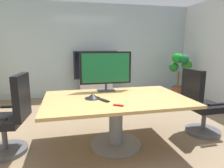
% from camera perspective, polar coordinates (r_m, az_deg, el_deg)
% --- Properties ---
extents(ground_plane, '(6.98, 6.98, 0.00)m').
position_cam_1_polar(ground_plane, '(3.23, 2.78, -15.73)').
color(ground_plane, '#7A664C').
extents(wall_back_glass_partition, '(5.82, 0.10, 2.62)m').
position_cam_1_polar(wall_back_glass_partition, '(5.82, -5.19, 9.53)').
color(wall_back_glass_partition, '#9EB2B7').
rests_on(wall_back_glass_partition, ground).
extents(conference_table, '(2.01, 1.27, 0.72)m').
position_cam_1_polar(conference_table, '(2.88, 1.13, -7.17)').
color(conference_table, '#B2894C').
rests_on(conference_table, ground).
extents(office_chair_left, '(0.62, 0.60, 1.09)m').
position_cam_1_polar(office_chair_left, '(3.03, -27.22, -9.48)').
color(office_chair_left, '#4C4C51').
rests_on(office_chair_left, ground).
extents(office_chair_right, '(0.60, 0.58, 1.09)m').
position_cam_1_polar(office_chair_right, '(3.57, 23.98, -6.18)').
color(office_chair_right, '#4C4C51').
rests_on(office_chair_right, ground).
extents(tv_monitor, '(0.84, 0.18, 0.64)m').
position_cam_1_polar(tv_monitor, '(3.20, -1.79, 4.35)').
color(tv_monitor, '#333338').
rests_on(tv_monitor, conference_table).
extents(wall_display_unit, '(1.20, 0.36, 1.31)m').
position_cam_1_polar(wall_display_unit, '(5.56, -4.66, 0.48)').
color(wall_display_unit, '#B7BABC').
rests_on(wall_display_unit, ground).
extents(potted_plant, '(0.61, 0.53, 1.25)m').
position_cam_1_polar(potted_plant, '(5.90, 18.84, 3.68)').
color(potted_plant, brown).
rests_on(potted_plant, ground).
extents(conference_phone, '(0.22, 0.22, 0.07)m').
position_cam_1_polar(conference_phone, '(2.78, -5.60, -3.57)').
color(conference_phone, black).
rests_on(conference_phone, conference_table).
extents(remote_control, '(0.12, 0.17, 0.02)m').
position_cam_1_polar(remote_control, '(2.65, -2.20, -4.75)').
color(remote_control, black).
rests_on(remote_control, conference_table).
extents(whiteboard_marker, '(0.12, 0.09, 0.02)m').
position_cam_1_polar(whiteboard_marker, '(2.44, 1.85, -6.14)').
color(whiteboard_marker, red).
rests_on(whiteboard_marker, conference_table).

